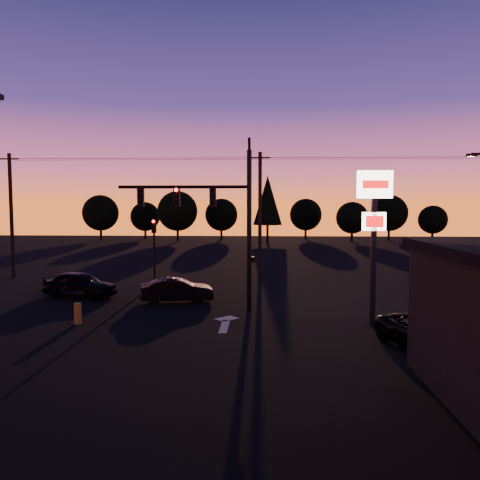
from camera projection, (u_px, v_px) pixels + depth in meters
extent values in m
plane|color=black|center=(211.00, 333.00, 19.50)|extent=(120.00, 120.00, 0.00)
cube|color=beige|center=(224.00, 326.00, 20.47)|extent=(0.35, 2.20, 0.01)
cube|color=beige|center=(227.00, 319.00, 21.87)|extent=(1.20, 1.20, 0.01)
cylinder|color=black|center=(249.00, 232.00, 23.11)|extent=(0.24, 0.24, 8.00)
cylinder|color=black|center=(249.00, 146.00, 22.79)|extent=(0.14, 0.52, 0.76)
cylinder|color=black|center=(184.00, 187.00, 23.09)|extent=(6.50, 0.16, 0.16)
cube|color=black|center=(213.00, 197.00, 23.06)|extent=(0.32, 0.22, 0.95)
sphere|color=black|center=(212.00, 190.00, 22.91)|extent=(0.18, 0.18, 0.18)
sphere|color=black|center=(213.00, 196.00, 22.93)|extent=(0.18, 0.18, 0.18)
sphere|color=black|center=(213.00, 202.00, 22.95)|extent=(0.18, 0.18, 0.18)
cube|color=black|center=(177.00, 197.00, 23.14)|extent=(0.32, 0.22, 0.95)
sphere|color=#FF0705|center=(176.00, 190.00, 22.99)|extent=(0.18, 0.18, 0.18)
sphere|color=black|center=(176.00, 196.00, 23.01)|extent=(0.18, 0.18, 0.18)
sphere|color=black|center=(176.00, 202.00, 23.03)|extent=(0.18, 0.18, 0.18)
cube|color=black|center=(141.00, 197.00, 23.23)|extent=(0.32, 0.22, 0.95)
sphere|color=black|center=(140.00, 190.00, 23.07)|extent=(0.18, 0.18, 0.18)
sphere|color=black|center=(140.00, 196.00, 23.09)|extent=(0.18, 0.18, 0.18)
sphere|color=black|center=(140.00, 202.00, 23.12)|extent=(0.18, 0.18, 0.18)
cube|color=black|center=(253.00, 260.00, 23.21)|extent=(0.22, 0.18, 0.28)
cylinder|color=black|center=(154.00, 258.00, 31.04)|extent=(0.14, 0.14, 3.60)
cube|color=black|center=(154.00, 226.00, 30.88)|extent=(0.30, 0.20, 0.90)
sphere|color=#FF0705|center=(153.00, 221.00, 30.74)|extent=(0.18, 0.18, 0.18)
sphere|color=black|center=(153.00, 226.00, 30.76)|extent=(0.18, 0.18, 0.18)
sphere|color=black|center=(154.00, 230.00, 30.78)|extent=(0.18, 0.18, 0.18)
cube|color=black|center=(373.00, 253.00, 20.43)|extent=(0.22, 0.22, 6.40)
cube|color=white|center=(375.00, 184.00, 20.20)|extent=(1.50, 0.25, 1.20)
cube|color=red|center=(376.00, 184.00, 20.06)|extent=(1.10, 0.02, 0.35)
cube|color=white|center=(374.00, 221.00, 20.32)|extent=(1.00, 0.22, 0.80)
cube|color=red|center=(375.00, 222.00, 20.19)|extent=(0.75, 0.02, 0.50)
cube|color=black|center=(472.00, 155.00, 23.80)|extent=(0.50, 0.22, 0.14)
plane|color=#FFB759|center=(472.00, 157.00, 23.80)|extent=(0.35, 0.35, 0.00)
cylinder|color=black|center=(11.00, 216.00, 33.83)|extent=(0.26, 0.26, 9.00)
cube|color=black|center=(9.00, 159.00, 33.52)|extent=(1.40, 0.10, 0.10)
cylinder|color=black|center=(260.00, 216.00, 33.01)|extent=(0.26, 0.26, 9.00)
cube|color=black|center=(260.00, 158.00, 32.70)|extent=(1.40, 0.10, 0.10)
cylinder|color=black|center=(131.00, 158.00, 32.51)|extent=(18.00, 0.02, 0.02)
cylinder|color=black|center=(133.00, 158.00, 33.11)|extent=(18.00, 0.02, 0.02)
cylinder|color=black|center=(135.00, 160.00, 33.71)|extent=(18.00, 0.02, 0.02)
cylinder|color=black|center=(393.00, 157.00, 31.69)|extent=(18.00, 0.02, 0.02)
cylinder|color=black|center=(390.00, 157.00, 32.29)|extent=(18.00, 0.02, 0.02)
cylinder|color=black|center=(388.00, 159.00, 32.89)|extent=(18.00, 0.02, 0.02)
cube|color=black|center=(469.00, 323.00, 15.52)|extent=(2.20, 0.05, 1.60)
cylinder|color=#A9791D|center=(78.00, 313.00, 20.90)|extent=(0.31, 0.31, 0.94)
cylinder|color=black|center=(101.00, 235.00, 70.24)|extent=(0.36, 0.36, 1.62)
sphere|color=black|center=(101.00, 213.00, 69.99)|extent=(5.36, 5.36, 5.36)
cylinder|color=black|center=(145.00, 234.00, 72.97)|extent=(0.36, 0.36, 1.38)
sphere|color=black|center=(145.00, 217.00, 72.76)|extent=(4.54, 4.54, 4.54)
cylinder|color=black|center=(178.00, 235.00, 67.70)|extent=(0.36, 0.36, 1.75)
sphere|color=black|center=(178.00, 211.00, 67.43)|extent=(5.77, 5.78, 5.78)
cylinder|color=black|center=(221.00, 234.00, 71.42)|extent=(0.36, 0.36, 1.50)
sphere|color=black|center=(221.00, 215.00, 71.19)|extent=(4.95, 4.95, 4.95)
cylinder|color=black|center=(267.00, 233.00, 68.08)|extent=(0.36, 0.36, 2.38)
cone|color=black|center=(268.00, 200.00, 67.72)|extent=(4.18, 4.18, 7.12)
cylinder|color=black|center=(306.00, 234.00, 72.82)|extent=(0.36, 0.36, 1.50)
sphere|color=black|center=(306.00, 215.00, 72.59)|extent=(4.95, 4.95, 4.95)
cylinder|color=black|center=(352.00, 237.00, 66.57)|extent=(0.36, 0.36, 1.38)
sphere|color=black|center=(352.00, 218.00, 66.36)|extent=(4.54, 4.54, 4.54)
cylinder|color=black|center=(389.00, 235.00, 69.28)|extent=(0.36, 0.36, 1.62)
sphere|color=black|center=(389.00, 213.00, 69.03)|extent=(5.36, 5.36, 5.36)
cylinder|color=black|center=(432.00, 237.00, 68.03)|extent=(0.36, 0.36, 1.25)
sphere|color=black|center=(433.00, 220.00, 67.83)|extent=(4.12, 4.12, 4.12)
imported|color=black|center=(80.00, 284.00, 26.97)|extent=(4.66, 2.89, 1.48)
imported|color=black|center=(177.00, 290.00, 25.65)|extent=(4.17, 2.14, 1.31)
imported|color=black|center=(430.00, 333.00, 17.03)|extent=(3.47, 5.05, 1.28)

